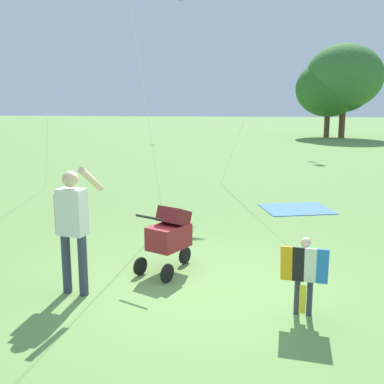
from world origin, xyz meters
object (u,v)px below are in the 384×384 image
Objects in this scene: person_adult_flyer at (73,221)px; stroller at (170,233)px; picnic_blanket at (296,209)px; child_with_butterfly_kite at (304,269)px.

person_adult_flyer is 1.64× the size of stroller.
person_adult_flyer is at bearing -123.01° from picnic_blanket.
child_with_butterfly_kite is at bearing -35.77° from stroller.
child_with_butterfly_kite is at bearing -95.06° from picnic_blanket.
person_adult_flyer is 1.59m from stroller.
child_with_butterfly_kite is 2.32m from stroller.
picnic_blanket is at bearing 61.73° from stroller.
picnic_blanket is at bearing 56.99° from person_adult_flyer.
person_adult_flyer reaches higher than picnic_blanket.
child_with_butterfly_kite is 0.92× the size of stroller.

